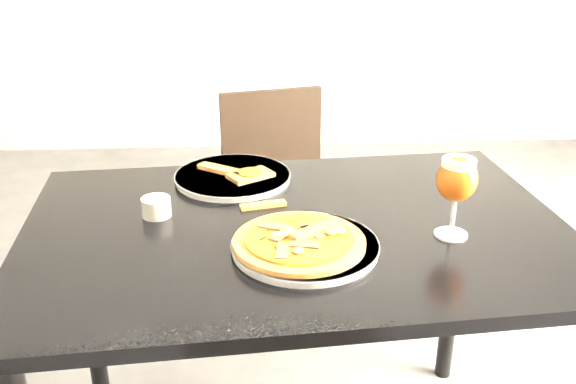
{
  "coord_description": "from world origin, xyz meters",
  "views": [
    {
      "loc": [
        -0.19,
        -0.93,
        1.39
      ],
      "look_at": [
        -0.11,
        0.34,
        0.83
      ],
      "focal_mm": 40.0,
      "sensor_mm": 36.0,
      "label": 1
    }
  ],
  "objects": [
    {
      "name": "pizza",
      "position": [
        -0.09,
        0.22,
        0.78
      ],
      "size": [
        0.27,
        0.27,
        0.03
      ],
      "rotation": [
        0.0,
        0.0,
        0.23
      ],
      "color": "#A06126",
      "rests_on": "plate_main"
    },
    {
      "name": "plate_second",
      "position": [
        -0.24,
        0.61,
        0.76
      ],
      "size": [
        0.32,
        0.32,
        0.02
      ],
      "primitive_type": "cylinder",
      "rotation": [
        0.0,
        0.0,
        0.07
      ],
      "color": "silver",
      "rests_on": "dining_table"
    },
    {
      "name": "crust_scraps",
      "position": [
        -0.22,
        0.6,
        0.77
      ],
      "size": [
        0.2,
        0.15,
        0.02
      ],
      "rotation": [
        0.0,
        0.0,
        -0.14
      ],
      "color": "#A06126",
      "rests_on": "plate_second"
    },
    {
      "name": "sauce_cup",
      "position": [
        -0.41,
        0.4,
        0.77
      ],
      "size": [
        0.07,
        0.07,
        0.04
      ],
      "color": "#B7B6A5",
      "rests_on": "dining_table"
    },
    {
      "name": "loose_crust",
      "position": [
        -0.16,
        0.44,
        0.75
      ],
      "size": [
        0.11,
        0.05,
        0.01
      ],
      "primitive_type": "cube",
      "rotation": [
        0.0,
        0.0,
        0.22
      ],
      "color": "#A06126",
      "rests_on": "dining_table"
    },
    {
      "name": "dining_table",
      "position": [
        -0.09,
        0.34,
        0.66
      ],
      "size": [
        1.26,
        0.89,
        0.75
      ],
      "rotation": [
        0.0,
        0.0,
        0.08
      ],
      "color": "black",
      "rests_on": "ground"
    },
    {
      "name": "chair_far",
      "position": [
        -0.09,
        1.13,
        0.45
      ],
      "size": [
        0.46,
        0.46,
        0.82
      ],
      "rotation": [
        0.0,
        0.0,
        0.23
      ],
      "color": "black",
      "rests_on": "ground"
    },
    {
      "name": "beer_glass",
      "position": [
        0.23,
        0.27,
        0.88
      ],
      "size": [
        0.09,
        0.09,
        0.18
      ],
      "color": "silver",
      "rests_on": "dining_table"
    },
    {
      "name": "plate_main",
      "position": [
        -0.08,
        0.22,
        0.76
      ],
      "size": [
        0.36,
        0.36,
        0.02
      ],
      "primitive_type": "cylinder",
      "rotation": [
        0.0,
        0.0,
        0.23
      ],
      "color": "silver",
      "rests_on": "dining_table"
    }
  ]
}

